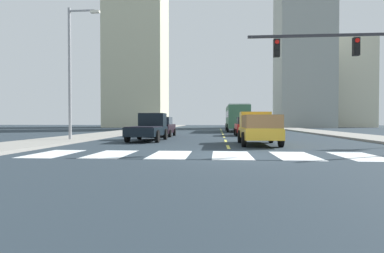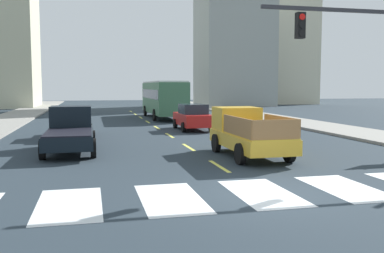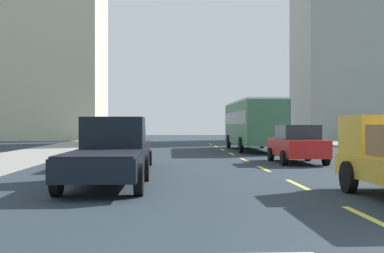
# 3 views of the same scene
# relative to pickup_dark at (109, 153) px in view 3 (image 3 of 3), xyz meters

# --- Properties ---
(sidewalk_left) EXTENTS (3.89, 110.00, 0.15)m
(sidewalk_left) POSITION_rel_pickup_dark_xyz_m (-5.88, 9.01, -0.85)
(sidewalk_left) COLOR gray
(sidewalk_left) RESTS_ON ground
(lane_dash_0) EXTENTS (0.16, 2.40, 0.01)m
(lane_dash_0) POSITION_rel_pickup_dark_xyz_m (5.39, -4.99, -0.92)
(lane_dash_0) COLOR #D5D150
(lane_dash_0) RESTS_ON ground
(lane_dash_1) EXTENTS (0.16, 2.40, 0.01)m
(lane_dash_1) POSITION_rel_pickup_dark_xyz_m (5.39, 0.01, -0.92)
(lane_dash_1) COLOR #D5D150
(lane_dash_1) RESTS_ON ground
(lane_dash_2) EXTENTS (0.16, 2.40, 0.01)m
(lane_dash_2) POSITION_rel_pickup_dark_xyz_m (5.39, 5.01, -0.92)
(lane_dash_2) COLOR #D5D150
(lane_dash_2) RESTS_ON ground
(lane_dash_3) EXTENTS (0.16, 2.40, 0.01)m
(lane_dash_3) POSITION_rel_pickup_dark_xyz_m (5.39, 10.01, -0.92)
(lane_dash_3) COLOR #D5D150
(lane_dash_3) RESTS_ON ground
(lane_dash_4) EXTENTS (0.16, 2.40, 0.01)m
(lane_dash_4) POSITION_rel_pickup_dark_xyz_m (5.39, 15.01, -0.92)
(lane_dash_4) COLOR #D5D150
(lane_dash_4) RESTS_ON ground
(lane_dash_5) EXTENTS (0.16, 2.40, 0.01)m
(lane_dash_5) POSITION_rel_pickup_dark_xyz_m (5.39, 20.01, -0.92)
(lane_dash_5) COLOR #D5D150
(lane_dash_5) RESTS_ON ground
(lane_dash_6) EXTENTS (0.16, 2.40, 0.01)m
(lane_dash_6) POSITION_rel_pickup_dark_xyz_m (5.39, 25.01, -0.92)
(lane_dash_6) COLOR #D5D150
(lane_dash_6) RESTS_ON ground
(lane_dash_7) EXTENTS (0.16, 2.40, 0.01)m
(lane_dash_7) POSITION_rel_pickup_dark_xyz_m (5.39, 30.01, -0.92)
(lane_dash_7) COLOR #D5D150
(lane_dash_7) RESTS_ON ground
(pickup_dark) EXTENTS (2.18, 5.20, 1.96)m
(pickup_dark) POSITION_rel_pickup_dark_xyz_m (0.00, 0.00, 0.00)
(pickup_dark) COLOR black
(pickup_dark) RESTS_ON ground
(city_bus) EXTENTS (2.72, 10.80, 3.32)m
(city_bus) POSITION_rel_pickup_dark_xyz_m (7.33, 18.77, 1.03)
(city_bus) COLOR #386B4A
(city_bus) RESTS_ON ground
(sedan_far) EXTENTS (2.02, 4.40, 1.72)m
(sedan_far) POSITION_rel_pickup_dark_xyz_m (7.46, 7.86, -0.06)
(sedan_far) COLOR red
(sedan_far) RESTS_ON ground
(sedan_mid) EXTENTS (2.02, 4.40, 1.72)m
(sedan_mid) POSITION_rel_pickup_dark_xyz_m (-0.05, 5.47, -0.06)
(sedan_mid) COLOR black
(sedan_mid) RESTS_ON ground
(block_mid_left) EXTENTS (11.95, 10.79, 29.97)m
(block_mid_left) POSITION_rel_pickup_dark_xyz_m (-12.22, 43.66, 14.06)
(block_mid_left) COLOR beige
(block_mid_left) RESTS_ON ground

